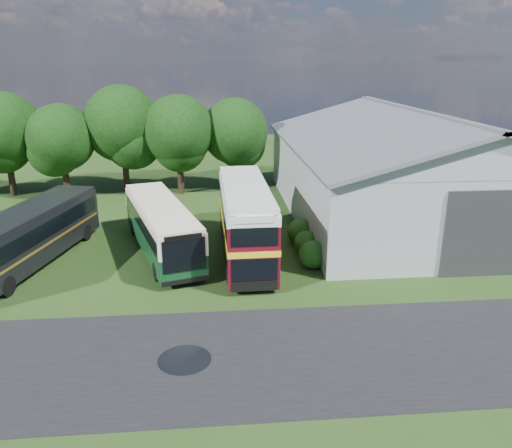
{
  "coord_description": "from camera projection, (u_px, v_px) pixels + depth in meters",
  "views": [
    {
      "loc": [
        -0.16,
        -20.77,
        11.72
      ],
      "look_at": [
        2.43,
        8.0,
        2.11
      ],
      "focal_mm": 35.0,
      "sensor_mm": 36.0,
      "label": 1
    }
  ],
  "objects": [
    {
      "name": "bus_dark_single",
      "position": [
        30.0,
        235.0,
        29.51
      ],
      "size": [
        5.67,
        12.38,
        3.33
      ],
      "rotation": [
        0.0,
        0.0,
        -0.25
      ],
      "color": "black",
      "rests_on": "ground"
    },
    {
      "name": "tree_right_a",
      "position": [
        178.0,
        131.0,
        43.78
      ],
      "size": [
        6.26,
        6.26,
        8.83
      ],
      "color": "black",
      "rests_on": "ground"
    },
    {
      "name": "tree_mid",
      "position": [
        122.0,
        124.0,
        44.14
      ],
      "size": [
        6.8,
        6.8,
        9.6
      ],
      "color": "black",
      "rests_on": "ground"
    },
    {
      "name": "storage_shed",
      "position": [
        409.0,
        162.0,
        38.4
      ],
      "size": [
        18.8,
        24.8,
        8.15
      ],
      "color": "gray",
      "rests_on": "ground"
    },
    {
      "name": "tree_left_b",
      "position": [
        61.0,
        138.0,
        42.78
      ],
      "size": [
        5.78,
        5.78,
        8.16
      ],
      "color": "black",
      "rests_on": "ground"
    },
    {
      "name": "ground",
      "position": [
        220.0,
        322.0,
        23.34
      ],
      "size": [
        120.0,
        120.0,
        0.0
      ],
      "primitive_type": "plane",
      "color": "#1D3611",
      "rests_on": "ground"
    },
    {
      "name": "tree_left_a",
      "position": [
        4.0,
        129.0,
        43.11
      ],
      "size": [
        6.46,
        6.46,
        9.12
      ],
      "color": "black",
      "rests_on": "ground"
    },
    {
      "name": "asphalt_road",
      "position": [
        293.0,
        355.0,
        20.76
      ],
      "size": [
        60.0,
        8.0,
        0.02
      ],
      "primitive_type": "cube",
      "color": "black",
      "rests_on": "ground"
    },
    {
      "name": "bus_green_single",
      "position": [
        161.0,
        227.0,
        31.2
      ],
      "size": [
        5.93,
        11.9,
        3.2
      ],
      "rotation": [
        0.0,
        0.0,
        0.29
      ],
      "color": "black",
      "rests_on": "ground"
    },
    {
      "name": "shrub_back",
      "position": [
        301.0,
        243.0,
        33.27
      ],
      "size": [
        1.8,
        1.8,
        1.8
      ],
      "primitive_type": "sphere",
      "color": "#194714",
      "rests_on": "ground"
    },
    {
      "name": "tree_right_b",
      "position": [
        235.0,
        131.0,
        45.04
      ],
      "size": [
        5.98,
        5.98,
        8.45
      ],
      "color": "black",
      "rests_on": "ground"
    },
    {
      "name": "shrub_front",
      "position": [
        312.0,
        267.0,
        29.49
      ],
      "size": [
        1.7,
        1.7,
        1.7
      ],
      "primitive_type": "sphere",
      "color": "#194714",
      "rests_on": "ground"
    },
    {
      "name": "puddle",
      "position": [
        185.0,
        360.0,
        20.38
      ],
      "size": [
        2.2,
        2.2,
        0.01
      ],
      "primitive_type": "cylinder",
      "color": "black",
      "rests_on": "ground"
    },
    {
      "name": "bus_maroon_double",
      "position": [
        245.0,
        222.0,
        30.17
      ],
      "size": [
        2.92,
        10.86,
        4.65
      ],
      "rotation": [
        0.0,
        0.0,
        0.01
      ],
      "color": "black",
      "rests_on": "ground"
    },
    {
      "name": "shrub_mid",
      "position": [
        306.0,
        254.0,
        31.38
      ],
      "size": [
        1.6,
        1.6,
        1.6
      ],
      "primitive_type": "sphere",
      "color": "#194714",
      "rests_on": "ground"
    }
  ]
}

